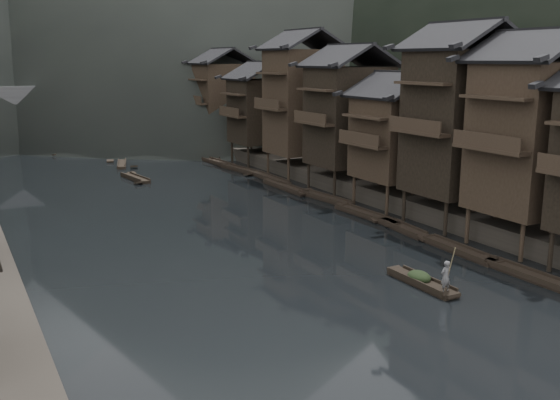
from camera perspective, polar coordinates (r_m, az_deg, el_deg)
water at (r=37.19m, az=2.37°, el=-7.46°), size 300.00×300.00×0.00m
right_bank at (r=88.52m, az=8.68°, el=4.85°), size 40.00×200.00×1.80m
stilt_houses at (r=60.51m, az=7.35°, el=9.02°), size 9.00×67.60×16.26m
moored_sampans at (r=65.56m, az=-0.54°, el=1.64°), size 3.22×72.85×0.47m
midriver_boats at (r=80.03m, az=-15.75°, el=3.19°), size 7.77×30.08×0.45m
stone_bridge at (r=103.80m, az=-18.53°, el=7.83°), size 40.00×6.00×9.00m
hero_sampan at (r=37.41m, az=12.83°, el=-7.33°), size 1.18×5.46×0.44m
cargo_heap at (r=37.39m, az=12.62°, el=-6.35°), size 1.20×1.57×0.72m
boatman at (r=35.70m, az=14.92°, el=-6.44°), size 0.70×0.47×1.86m
bamboo_pole at (r=35.05m, az=15.41°, el=-2.18°), size 0.92×1.70×3.57m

